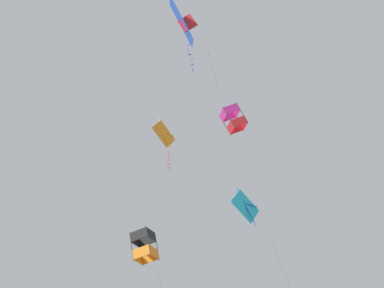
{
  "coord_description": "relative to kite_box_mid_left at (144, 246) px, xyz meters",
  "views": [
    {
      "loc": [
        -2.95,
        29.3,
        23.8
      ],
      "look_at": [
        -1.43,
        -0.48,
        40.1
      ],
      "focal_mm": 54.93,
      "sensor_mm": 36.0,
      "label": 1
    }
  ],
  "objects": [
    {
      "name": "kite_box_near_left",
      "position": [
        -5.2,
        0.38,
        7.87
      ],
      "size": [
        1.78,
        1.35,
        1.81
      ],
      "rotation": [
        0.48,
        0.0,
        1.82
      ],
      "color": "#DB2D93"
    },
    {
      "name": "kite_diamond_low_drifter",
      "position": [
        -0.43,
        -4.55,
        9.76
      ],
      "size": [
        1.49,
        2.05,
        4.41
      ],
      "rotation": [
        0.35,
        0.0,
        1.19
      ],
      "color": "orange"
    },
    {
      "name": "kite_box_mid_left",
      "position": [
        0.0,
        0.0,
        0.0
      ],
      "size": [
        2.96,
        2.66,
        7.31
      ],
      "rotation": [
        0.2,
        0.0,
        1.2
      ],
      "color": "black"
    },
    {
      "name": "kite_delta_upper_right",
      "position": [
        -2.51,
        6.85,
        10.1
      ],
      "size": [
        2.72,
        3.38,
        6.53
      ],
      "rotation": [
        0.47,
        0.0,
        1.37
      ],
      "color": "blue"
    },
    {
      "name": "kite_diamond_highest",
      "position": [
        -5.52,
        3.97,
        0.59
      ],
      "size": [
        3.83,
        3.69,
        9.81
      ],
      "rotation": [
        0.41,
        0.0,
        1.08
      ],
      "color": "#1EB2C6"
    }
  ]
}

